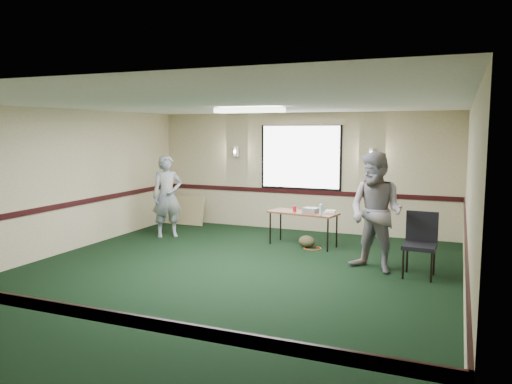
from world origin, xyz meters
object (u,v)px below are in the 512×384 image
at_px(projector, 311,210).
at_px(person_left, 167,196).
at_px(conference_chair, 420,239).
at_px(folding_table, 303,214).
at_px(person_right, 376,212).

height_order(projector, person_left, person_left).
bearing_deg(person_left, conference_chair, -52.29).
bearing_deg(folding_table, projector, 11.98).
height_order(projector, conference_chair, conference_chair).
xyz_separation_m(projector, person_right, (1.46, -1.31, 0.25)).
height_order(conference_chair, person_right, person_right).
bearing_deg(person_right, conference_chair, 24.01).
relative_size(projector, person_left, 0.16).
bearing_deg(folding_table, conference_chair, -19.62).
bearing_deg(projector, folding_table, -165.50).
height_order(conference_chair, person_left, person_left).
distance_m(projector, person_left, 3.15).
distance_m(folding_table, person_left, 3.00).
relative_size(projector, person_right, 0.14).
bearing_deg(conference_chair, folding_table, 153.64).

